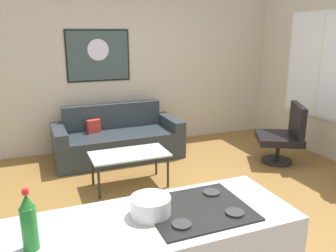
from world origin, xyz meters
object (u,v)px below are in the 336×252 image
object	(u,v)px
couch	(118,140)
wall_painting	(98,56)
mixing_bowl	(151,207)
soda_bottle	(29,222)
coffee_table	(129,156)
armchair	(284,135)

from	to	relation	value
couch	wall_painting	xyz separation A→B (m)	(-0.13, 0.55, 1.28)
couch	mixing_bowl	bearing A→B (deg)	-100.11
soda_bottle	mixing_bowl	bearing A→B (deg)	7.35
mixing_bowl	couch	bearing A→B (deg)	79.89
couch	coffee_table	bearing A→B (deg)	-95.85
mixing_bowl	coffee_table	bearing A→B (deg)	77.86
coffee_table	wall_painting	world-z (taller)	wall_painting
coffee_table	wall_painting	size ratio (longest dim) A/B	0.96
soda_bottle	armchair	bearing A→B (deg)	32.84
armchair	soda_bottle	bearing A→B (deg)	-147.16
coffee_table	soda_bottle	world-z (taller)	soda_bottle
armchair	wall_painting	size ratio (longest dim) A/B	0.89
couch	coffee_table	distance (m)	1.10
couch	soda_bottle	size ratio (longest dim) A/B	6.04
armchair	mixing_bowl	distance (m)	3.63
couch	soda_bottle	bearing A→B (deg)	-110.04
armchair	wall_painting	xyz separation A→B (m)	(-2.40, 1.70, 1.12)
armchair	couch	bearing A→B (deg)	153.06
coffee_table	soda_bottle	xyz separation A→B (m)	(-1.13, -2.33, 0.62)
armchair	soda_bottle	size ratio (longest dim) A/B	2.79
coffee_table	armchair	world-z (taller)	armchair
coffee_table	armchair	xyz separation A→B (m)	(2.37, -0.07, 0.03)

